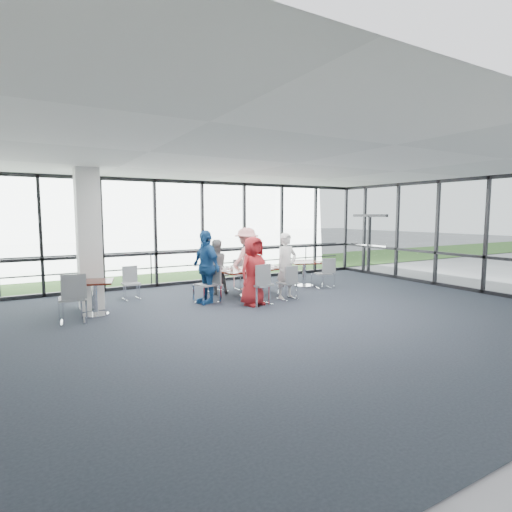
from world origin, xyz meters
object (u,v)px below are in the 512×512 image
diner_far_left (215,267)px  chair_main_nr (288,283)px  diner_end (206,267)px  chair_spare_r (323,273)px  diner_near_left (253,271)px  chair_main_fl (217,275)px  chair_main_nl (260,285)px  chair_spare_la (72,299)px  main_table (250,273)px  chair_main_fr (242,275)px  diner_near_right (286,266)px  diner_far_right (247,259)px  side_table_right (304,265)px  side_table_left (94,287)px  structural_column (89,239)px  chair_main_end (207,285)px  chair_spare_lb (131,284)px

diner_far_left → chair_main_nr: bearing=128.8°
diner_end → chair_spare_r: bearing=83.5°
diner_near_left → chair_main_fl: size_ratio=1.72×
chair_main_nl → chair_spare_la: size_ratio=0.99×
diner_end → chair_main_nl: diner_end is taller
main_table → chair_main_fr: size_ratio=2.43×
diner_near_right → diner_far_right: size_ratio=0.95×
chair_main_nl → chair_main_fr: bearing=61.9°
diner_far_left → diner_end: size_ratio=0.83×
side_table_right → chair_main_fr: chair_main_fr is taller
main_table → chair_spare_la: 4.40m
side_table_left → chair_main_nr: bearing=-9.5°
chair_main_fr → chair_spare_r: (2.15, -1.01, 0.02)m
diner_far_right → chair_main_nl: bearing=53.6°
diner_near_right → diner_far_left: size_ratio=1.14×
chair_main_nr → diner_far_right: bearing=92.3°
diner_far_left → chair_spare_la: (-3.69, -1.24, -0.25)m
chair_spare_la → chair_main_nl: bearing=-1.7°
structural_column → chair_main_end: 2.89m
diner_far_right → chair_main_nr: bearing=81.6°
structural_column → diner_end: size_ratio=1.79×
diner_near_left → main_table: bearing=50.3°
diner_far_left → chair_main_fl: diner_far_left is taller
diner_far_right → chair_spare_la: (-4.72, -1.35, -0.40)m
diner_near_left → chair_main_end: diner_near_left is taller
chair_main_fl → chair_main_fr: (0.80, 0.01, -0.06)m
structural_column → chair_main_nl: 4.07m
diner_near_right → chair_spare_lb: (-3.51, 1.85, -0.44)m
structural_column → main_table: 4.03m
structural_column → chair_spare_r: structural_column is taller
main_table → chair_spare_lb: 3.07m
side_table_right → chair_spare_r: bearing=-62.3°
side_table_left → diner_far_right: (4.25, 0.95, 0.28)m
chair_main_nr → chair_main_fl: 2.13m
main_table → chair_spare_r: (2.42, -0.06, -0.19)m
diner_near_right → chair_main_nr: (-0.05, -0.14, -0.42)m
chair_spare_lb → chair_spare_la: bearing=41.9°
chair_spare_r → chair_spare_la: bearing=-157.8°
diner_near_right → diner_far_left: diner_near_right is taller
diner_far_right → chair_main_nl: (-0.66, -1.87, -0.41)m
chair_main_end → diner_far_right: bearing=104.2°
structural_column → diner_near_left: bearing=-24.6°
side_table_right → diner_near_right: bearing=-140.9°
diner_far_left → chair_main_fl: size_ratio=1.55×
diner_far_left → structural_column: bearing=2.2°
chair_main_fr → chair_main_end: (-1.61, -1.16, 0.04)m
side_table_right → side_table_left: bearing=-174.5°
chair_main_fl → diner_near_right: bearing=109.1°
side_table_right → diner_near_right: 1.91m
chair_spare_r → chair_main_nl: bearing=-142.1°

